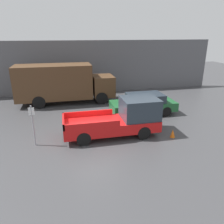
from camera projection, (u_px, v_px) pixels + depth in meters
The scene contains 7 objects.
ground_plane at pixel (94, 137), 12.71m from camera, with size 60.00×60.00×0.00m, color #3D3D3F.
building_wall at pixel (78, 67), 21.37m from camera, with size 28.00×0.15×5.08m.
pickup_truck at pixel (121, 119), 12.78m from camera, with size 5.51×1.98×2.18m.
car at pixel (144, 104), 16.22m from camera, with size 4.76×2.01×1.52m.
delivery_truck at pixel (62, 83), 18.37m from camera, with size 8.14×2.39×3.29m.
parking_sign at pixel (33, 123), 11.40m from camera, with size 0.30×0.07×2.26m.
traffic_cone at pixel (173, 133), 12.66m from camera, with size 0.28×0.28×0.49m.
Camera 1 is at (-1.53, -11.38, 5.74)m, focal length 35.00 mm.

